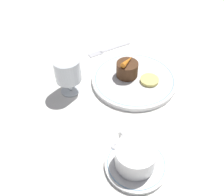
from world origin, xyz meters
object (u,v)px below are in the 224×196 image
wine_glass (68,72)px  fork (105,51)px  dinner_plate (134,79)px  dessert_cake (127,69)px  coffee_cup (135,156)px

wine_glass → fork: (0.13, -0.19, -0.07)m
dinner_plate → dessert_cake: (0.02, 0.01, 0.03)m
dinner_plate → dessert_cake: bearing=28.6°
dinner_plate → fork: dinner_plate is taller
coffee_cup → wine_glass: wine_glass is taller
wine_glass → fork: wine_glass is taller
wine_glass → dessert_cake: size_ratio=1.72×
coffee_cup → fork: bearing=-20.0°
fork → dessert_cake: size_ratio=2.53×
fork → dinner_plate: bearing=-179.2°
coffee_cup → fork: (0.44, -0.16, -0.04)m
coffee_cup → fork: coffee_cup is taller
dinner_plate → fork: bearing=0.8°
coffee_cup → dinner_plate: bearing=-33.1°
wine_glass → dessert_cake: 0.19m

